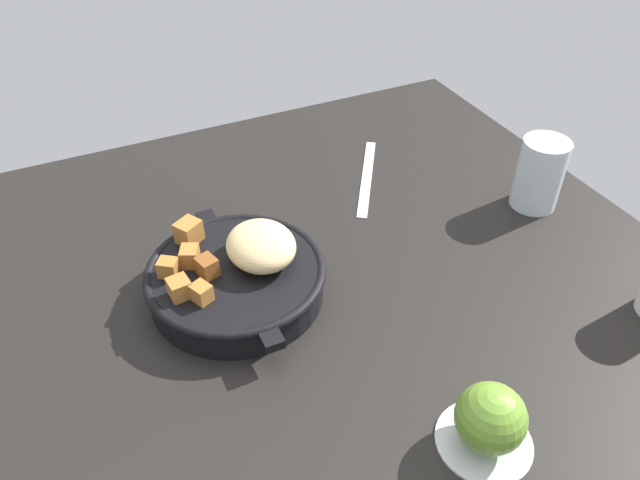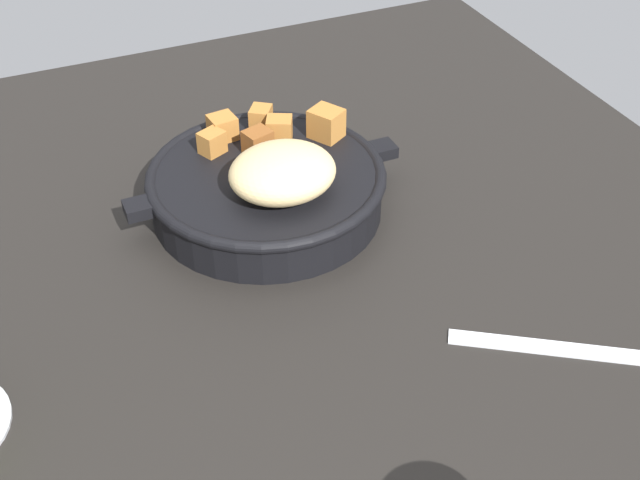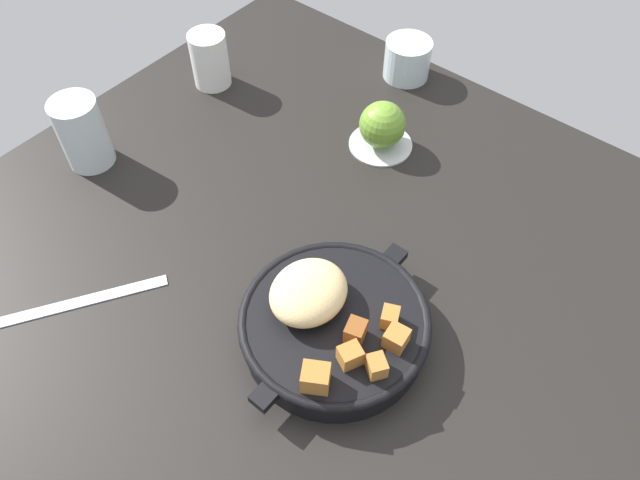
{
  "view_description": "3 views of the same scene",
  "coord_description": "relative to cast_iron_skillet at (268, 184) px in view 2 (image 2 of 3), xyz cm",
  "views": [
    {
      "loc": [
        51.04,
        -25.23,
        56.09
      ],
      "look_at": [
        -2.05,
        -0.2,
        7.86
      ],
      "focal_mm": 34.21,
      "sensor_mm": 36.0,
      "label": 1
    },
    {
      "loc": [
        16.11,
        51.59,
        48.94
      ],
      "look_at": [
        -6.26,
        0.01,
        3.6
      ],
      "focal_mm": 46.51,
      "sensor_mm": 36.0,
      "label": 2
    },
    {
      "loc": [
        -35.22,
        -32.92,
        67.16
      ],
      "look_at": [
        1.08,
        -3.16,
        7.17
      ],
      "focal_mm": 34.43,
      "sensor_mm": 36.0,
      "label": 3
    }
  ],
  "objects": [
    {
      "name": "cast_iron_skillet",
      "position": [
        0.0,
        0.0,
        0.0
      ],
      "size": [
        27.43,
        23.12,
        8.92
      ],
      "color": "black",
      "rests_on": "ground_plane"
    },
    {
      "name": "butter_knife",
      "position": [
        -16.82,
        28.12,
        -3.01
      ],
      "size": [
        19.81,
        13.45,
        0.36
      ],
      "primitive_type": "cube",
      "rotation": [
        0.0,
        0.0,
        -0.57
      ],
      "color": "silver",
      "rests_on": "ground_plane"
    },
    {
      "name": "ground_plane",
      "position": [
        5.32,
        10.28,
        -4.39
      ],
      "size": [
        99.12,
        98.71,
        2.4
      ],
      "primitive_type": "cube",
      "color": "black"
    }
  ]
}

